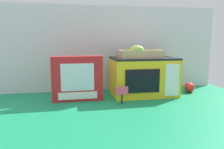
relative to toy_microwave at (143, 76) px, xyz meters
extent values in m
plane|color=#147A4C|center=(-0.20, -0.02, -0.12)|extent=(1.70, 1.70, 0.00)
cube|color=silver|center=(-0.20, 0.20, 0.17)|extent=(1.61, 0.03, 0.59)
cube|color=yellow|center=(0.00, 0.00, -0.01)|extent=(0.41, 0.26, 0.23)
cube|color=black|center=(0.00, 0.00, 0.12)|extent=(0.41, 0.26, 0.01)
cube|color=black|center=(-0.05, -0.13, -0.01)|extent=(0.21, 0.01, 0.14)
cube|color=white|center=(0.14, -0.13, -0.01)|extent=(0.09, 0.01, 0.20)
cube|color=tan|center=(-0.03, -0.01, 0.14)|extent=(0.26, 0.17, 0.02)
cube|color=tan|center=(-0.03, -0.09, 0.16)|extent=(0.26, 0.01, 0.02)
cube|color=tan|center=(-0.03, 0.07, 0.16)|extent=(0.26, 0.01, 0.02)
cube|color=tan|center=(-0.16, -0.01, 0.16)|extent=(0.01, 0.17, 0.02)
cube|color=tan|center=(0.10, -0.01, 0.16)|extent=(0.01, 0.17, 0.02)
ellipsoid|color=#9EC647|center=(-0.07, -0.06, 0.18)|extent=(0.10, 0.09, 0.05)
sphere|color=#72287F|center=(-0.05, -0.06, 0.18)|extent=(0.05, 0.05, 0.05)
cube|color=red|center=(-0.43, -0.06, 0.01)|extent=(0.30, 0.05, 0.27)
cube|color=silver|center=(-0.43, -0.09, 0.02)|extent=(0.19, 0.00, 0.16)
cube|color=white|center=(-0.43, -0.09, -0.09)|extent=(0.22, 0.00, 0.04)
cylinder|color=black|center=(-0.19, -0.18, -0.10)|extent=(0.01, 0.01, 0.06)
cube|color=#F44C6B|center=(-0.19, -0.18, -0.05)|extent=(0.07, 0.00, 0.05)
sphere|color=red|center=(0.33, 0.00, -0.09)|extent=(0.07, 0.07, 0.07)
camera|label=1|loc=(-0.47, -1.34, 0.24)|focal=35.10mm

